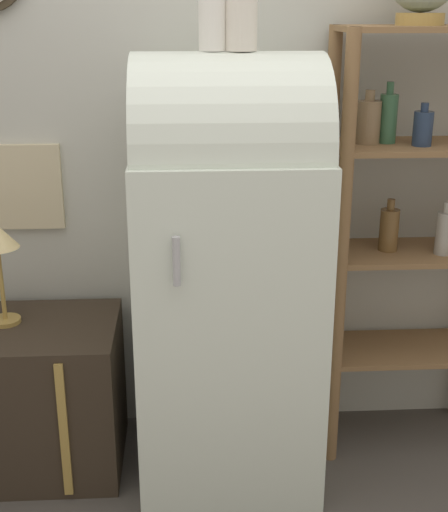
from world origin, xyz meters
The scene contains 7 objects.
ground_plane centered at (0.00, 0.00, 0.00)m, with size 12.00×12.00×0.00m, color #4C4742.
wall_back centered at (-0.01, 0.57, 1.35)m, with size 7.00×0.09×2.70m.
refrigerator centered at (0.00, 0.23, 0.80)m, with size 0.63×0.68×1.53m.
suitcase_trunk centered at (-0.78, 0.27, 0.29)m, with size 0.76×0.49×0.57m.
shelf_unit centered at (0.70, 0.36, 0.92)m, with size 0.66×0.33×1.60m.
vase_left centered at (-0.05, 0.24, 1.66)m, with size 0.09×0.09×0.28m.
vase_center centered at (0.04, 0.23, 1.67)m, with size 0.10×0.10×0.29m.
Camera 1 is at (-0.15, -2.11, 1.66)m, focal length 50.00 mm.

